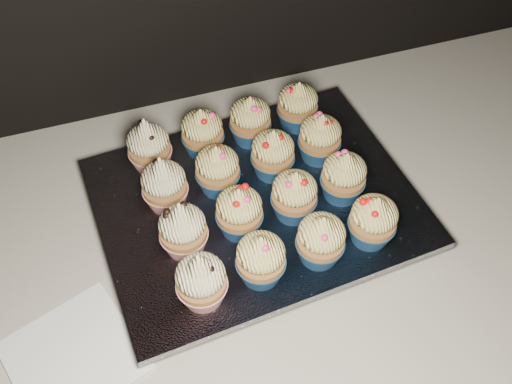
% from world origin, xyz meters
% --- Properties ---
extents(cabinet, '(2.40, 0.60, 0.86)m').
position_xyz_m(cabinet, '(0.00, 1.70, 0.43)').
color(cabinet, black).
rests_on(cabinet, ground).
extents(worktop, '(2.44, 0.64, 0.04)m').
position_xyz_m(worktop, '(0.00, 1.70, 0.88)').
color(worktop, beige).
rests_on(worktop, cabinet).
extents(napkin, '(0.18, 0.18, 0.00)m').
position_xyz_m(napkin, '(-0.45, 1.58, 0.90)').
color(napkin, white).
rests_on(napkin, worktop).
extents(baking_tray, '(0.42, 0.34, 0.02)m').
position_xyz_m(baking_tray, '(-0.17, 1.72, 0.91)').
color(baking_tray, black).
rests_on(baking_tray, worktop).
extents(foil_lining, '(0.46, 0.37, 0.01)m').
position_xyz_m(foil_lining, '(-0.17, 1.72, 0.93)').
color(foil_lining, silver).
rests_on(foil_lining, baking_tray).
extents(cupcake_0, '(0.06, 0.06, 0.10)m').
position_xyz_m(cupcake_0, '(-0.28, 1.60, 0.97)').
color(cupcake_0, red).
rests_on(cupcake_0, foil_lining).
extents(cupcake_1, '(0.06, 0.06, 0.08)m').
position_xyz_m(cupcake_1, '(-0.20, 1.60, 0.97)').
color(cupcake_1, navy).
rests_on(cupcake_1, foil_lining).
extents(cupcake_2, '(0.06, 0.06, 0.08)m').
position_xyz_m(cupcake_2, '(-0.12, 1.61, 0.97)').
color(cupcake_2, navy).
rests_on(cupcake_2, foil_lining).
extents(cupcake_3, '(0.06, 0.06, 0.08)m').
position_xyz_m(cupcake_3, '(-0.05, 1.61, 0.97)').
color(cupcake_3, navy).
rests_on(cupcake_3, foil_lining).
extents(cupcake_4, '(0.06, 0.06, 0.10)m').
position_xyz_m(cupcake_4, '(-0.28, 1.68, 0.97)').
color(cupcake_4, red).
rests_on(cupcake_4, foil_lining).
extents(cupcake_5, '(0.06, 0.06, 0.08)m').
position_xyz_m(cupcake_5, '(-0.21, 1.68, 0.97)').
color(cupcake_5, navy).
rests_on(cupcake_5, foil_lining).
extents(cupcake_6, '(0.06, 0.06, 0.08)m').
position_xyz_m(cupcake_6, '(-0.13, 1.68, 0.97)').
color(cupcake_6, navy).
rests_on(cupcake_6, foil_lining).
extents(cupcake_7, '(0.06, 0.06, 0.08)m').
position_xyz_m(cupcake_7, '(-0.05, 1.69, 0.97)').
color(cupcake_7, navy).
rests_on(cupcake_7, foil_lining).
extents(cupcake_8, '(0.06, 0.06, 0.10)m').
position_xyz_m(cupcake_8, '(-0.29, 1.76, 0.97)').
color(cupcake_8, red).
rests_on(cupcake_8, foil_lining).
extents(cupcake_9, '(0.06, 0.06, 0.08)m').
position_xyz_m(cupcake_9, '(-0.22, 1.76, 0.97)').
color(cupcake_9, navy).
rests_on(cupcake_9, foil_lining).
extents(cupcake_10, '(0.06, 0.06, 0.08)m').
position_xyz_m(cupcake_10, '(-0.13, 1.76, 0.97)').
color(cupcake_10, navy).
rests_on(cupcake_10, foil_lining).
extents(cupcake_11, '(0.06, 0.06, 0.08)m').
position_xyz_m(cupcake_11, '(-0.06, 1.77, 0.97)').
color(cupcake_11, navy).
rests_on(cupcake_11, foil_lining).
extents(cupcake_12, '(0.06, 0.06, 0.10)m').
position_xyz_m(cupcake_12, '(-0.30, 1.83, 0.97)').
color(cupcake_12, red).
rests_on(cupcake_12, foil_lining).
extents(cupcake_13, '(0.06, 0.06, 0.08)m').
position_xyz_m(cupcake_13, '(-0.22, 1.84, 0.97)').
color(cupcake_13, navy).
rests_on(cupcake_13, foil_lining).
extents(cupcake_14, '(0.06, 0.06, 0.08)m').
position_xyz_m(cupcake_14, '(-0.14, 1.84, 0.97)').
color(cupcake_14, navy).
rests_on(cupcake_14, foil_lining).
extents(cupcake_15, '(0.06, 0.06, 0.08)m').
position_xyz_m(cupcake_15, '(-0.06, 1.85, 0.97)').
color(cupcake_15, navy).
rests_on(cupcake_15, foil_lining).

